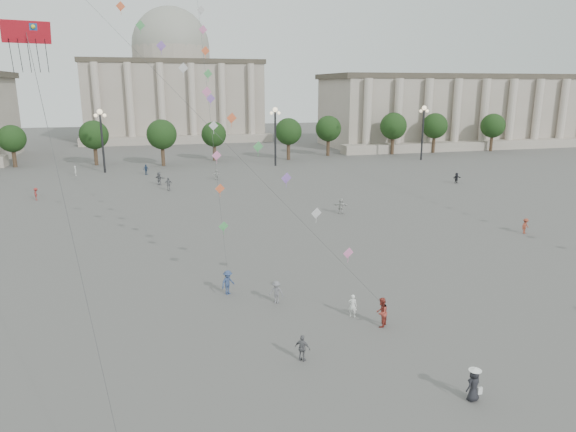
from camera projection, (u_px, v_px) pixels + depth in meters
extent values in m
plane|color=#52504D|center=(313.00, 379.00, 25.85)|extent=(360.00, 360.00, 0.00)
cube|color=#9D9284|center=(479.00, 112.00, 131.62)|extent=(80.00, 22.00, 16.00)
cube|color=#443D32|center=(482.00, 77.00, 129.50)|extent=(81.60, 22.44, 1.20)
cube|color=#9D9284|center=(510.00, 144.00, 121.16)|extent=(84.00, 4.00, 2.00)
cube|color=#9D9284|center=(174.00, 102.00, 145.15)|extent=(46.00, 30.00, 20.00)
cube|color=#443D32|center=(172.00, 63.00, 142.54)|extent=(46.92, 30.60, 1.20)
cube|color=#9D9284|center=(179.00, 140.00, 131.43)|extent=(48.30, 4.00, 2.00)
cylinder|color=#9D9284|center=(172.00, 56.00, 142.07)|extent=(21.00, 21.00, 5.00)
sphere|color=gray|center=(171.00, 46.00, 141.46)|extent=(21.00, 21.00, 21.00)
cylinder|color=#3A2B1D|center=(19.00, 159.00, 90.97)|extent=(0.70, 0.70, 3.52)
sphere|color=black|center=(16.00, 138.00, 90.06)|extent=(5.12, 5.12, 5.12)
cylinder|color=#3A2B1D|center=(90.00, 157.00, 93.97)|extent=(0.70, 0.70, 3.52)
sphere|color=black|center=(88.00, 137.00, 93.06)|extent=(5.12, 5.12, 5.12)
cylinder|color=#3A2B1D|center=(158.00, 155.00, 96.97)|extent=(0.70, 0.70, 3.52)
sphere|color=black|center=(156.00, 135.00, 96.06)|extent=(5.12, 5.12, 5.12)
cylinder|color=#3A2B1D|center=(221.00, 153.00, 99.97)|extent=(0.70, 0.70, 3.52)
sphere|color=black|center=(220.00, 134.00, 99.07)|extent=(5.12, 5.12, 5.12)
cylinder|color=#3A2B1D|center=(281.00, 151.00, 102.97)|extent=(0.70, 0.70, 3.52)
sphere|color=black|center=(280.00, 132.00, 102.07)|extent=(5.12, 5.12, 5.12)
cylinder|color=#3A2B1D|center=(337.00, 149.00, 105.97)|extent=(0.70, 0.70, 3.52)
sphere|color=black|center=(337.00, 131.00, 105.07)|extent=(5.12, 5.12, 5.12)
cylinder|color=#3A2B1D|center=(390.00, 147.00, 108.97)|extent=(0.70, 0.70, 3.52)
sphere|color=black|center=(391.00, 130.00, 108.07)|extent=(5.12, 5.12, 5.12)
cylinder|color=#3A2B1D|center=(440.00, 145.00, 111.97)|extent=(0.70, 0.70, 3.52)
sphere|color=black|center=(441.00, 128.00, 111.07)|extent=(5.12, 5.12, 5.12)
cylinder|color=#3A2B1D|center=(488.00, 144.00, 114.98)|extent=(0.70, 0.70, 3.52)
sphere|color=black|center=(489.00, 127.00, 114.07)|extent=(5.12, 5.12, 5.12)
cylinder|color=#262628|center=(102.00, 143.00, 86.43)|extent=(0.36, 0.36, 10.00)
sphere|color=#FFE5B2|center=(100.00, 112.00, 85.15)|extent=(0.90, 0.90, 0.90)
sphere|color=#FFE5B2|center=(96.00, 115.00, 85.12)|extent=(0.60, 0.60, 0.60)
sphere|color=#FFE5B2|center=(104.00, 115.00, 85.47)|extent=(0.60, 0.60, 0.60)
cylinder|color=#262628|center=(275.00, 139.00, 93.93)|extent=(0.36, 0.36, 10.00)
sphere|color=#FFE5B2|center=(275.00, 110.00, 92.66)|extent=(0.90, 0.90, 0.90)
sphere|color=#FFE5B2|center=(271.00, 113.00, 92.63)|extent=(0.60, 0.60, 0.60)
sphere|color=#FFE5B2|center=(279.00, 113.00, 92.98)|extent=(0.60, 0.60, 0.60)
cylinder|color=#262628|center=(423.00, 135.00, 101.44)|extent=(0.36, 0.36, 10.00)
sphere|color=#FFE5B2|center=(424.00, 108.00, 100.16)|extent=(0.90, 0.90, 0.90)
sphere|color=#FFE5B2|center=(421.00, 111.00, 100.13)|extent=(0.60, 0.60, 0.60)
sphere|color=#FFE5B2|center=(427.00, 111.00, 100.48)|extent=(0.60, 0.60, 0.60)
imported|color=navy|center=(146.00, 170.00, 85.31)|extent=(1.07, 0.93, 1.73)
imported|color=#BBBCB7|center=(216.00, 175.00, 80.89)|extent=(1.52, 1.08, 1.58)
imported|color=slate|center=(276.00, 292.00, 34.68)|extent=(1.18, 1.00, 1.58)
imported|color=#B6B6B1|center=(341.00, 206.00, 59.23)|extent=(1.77, 1.05, 1.82)
imported|color=brown|center=(525.00, 226.00, 51.16)|extent=(1.13, 0.87, 1.55)
imported|color=black|center=(457.00, 178.00, 77.69)|extent=(1.58, 0.76, 1.64)
imported|color=silver|center=(75.00, 171.00, 84.48)|extent=(0.46, 0.63, 1.59)
imported|color=slate|center=(159.00, 178.00, 76.45)|extent=(1.63, 1.70, 1.93)
imported|color=silver|center=(353.00, 306.00, 32.64)|extent=(0.66, 0.62, 1.52)
imported|color=slate|center=(168.00, 184.00, 72.21)|extent=(1.19, 0.70, 1.90)
imported|color=maroon|center=(36.00, 194.00, 66.19)|extent=(0.74, 1.12, 1.62)
imported|color=slate|center=(302.00, 348.00, 27.37)|extent=(0.91, 0.83, 1.49)
imported|color=maroon|center=(382.00, 312.00, 31.28)|extent=(1.13, 1.14, 1.86)
imported|color=navy|center=(228.00, 282.00, 36.16)|extent=(1.31, 1.19, 1.76)
imported|color=black|center=(474.00, 385.00, 23.89)|extent=(0.91, 0.73, 1.61)
cone|color=white|center=(475.00, 369.00, 23.69)|extent=(0.52, 0.52, 0.14)
cylinder|color=white|center=(475.00, 370.00, 23.71)|extent=(0.60, 0.60, 0.02)
cube|color=white|center=(480.00, 391.00, 23.88)|extent=(0.22, 0.10, 0.35)
cube|color=red|center=(26.00, 32.00, 24.81)|extent=(2.26, 1.03, 1.02)
cube|color=#198D27|center=(17.00, 26.00, 24.62)|extent=(0.39, 0.27, 0.34)
cube|color=#1E58A7|center=(33.00, 27.00, 24.79)|extent=(0.39, 0.27, 0.34)
sphere|color=yellow|center=(17.00, 26.00, 24.58)|extent=(0.20, 0.20, 0.20)
sphere|color=yellow|center=(33.00, 27.00, 24.76)|extent=(0.20, 0.20, 0.20)
cylinder|color=#3F3F3F|center=(69.00, 224.00, 19.45)|extent=(0.02, 0.02, 23.08)
cube|color=pink|center=(348.00, 253.00, 32.02)|extent=(0.76, 0.25, 0.76)
cube|color=silver|center=(316.00, 213.00, 33.03)|extent=(0.76, 0.25, 0.76)
cube|color=#9263C7|center=(286.00, 178.00, 34.08)|extent=(0.76, 0.25, 0.76)
cube|color=#4EAA5D|center=(258.00, 147.00, 35.16)|extent=(0.76, 0.25, 0.76)
cube|color=#F7683A|center=(232.00, 118.00, 36.25)|extent=(0.76, 0.25, 0.76)
cube|color=pink|center=(207.00, 92.00, 37.36)|extent=(0.76, 0.25, 0.76)
cube|color=silver|center=(183.00, 68.00, 38.48)|extent=(0.76, 0.25, 0.76)
cube|color=#9263C7|center=(161.00, 46.00, 39.61)|extent=(0.76, 0.25, 0.76)
cube|color=#4EAA5D|center=(140.00, 25.00, 40.75)|extent=(0.76, 0.25, 0.76)
cube|color=#F7683A|center=(121.00, 6.00, 41.89)|extent=(0.76, 0.25, 0.76)
cube|color=#4EAA5D|center=(224.00, 226.00, 36.97)|extent=(0.76, 0.25, 0.76)
cube|color=#F7683A|center=(220.00, 189.00, 38.07)|extent=(0.76, 0.25, 0.76)
cube|color=pink|center=(217.00, 155.00, 39.21)|extent=(0.76, 0.25, 0.76)
cube|color=silver|center=(214.00, 126.00, 40.39)|extent=(0.76, 0.25, 0.76)
cube|color=#9263C7|center=(211.00, 99.00, 41.58)|extent=(0.76, 0.25, 0.76)
cube|color=#4EAA5D|center=(208.00, 74.00, 42.79)|extent=(0.76, 0.25, 0.76)
cube|color=#F7683A|center=(205.00, 51.00, 44.01)|extent=(0.76, 0.25, 0.76)
cube|color=pink|center=(203.00, 30.00, 45.24)|extent=(0.76, 0.25, 0.76)
cube|color=silver|center=(201.00, 10.00, 46.48)|extent=(0.76, 0.25, 0.76)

